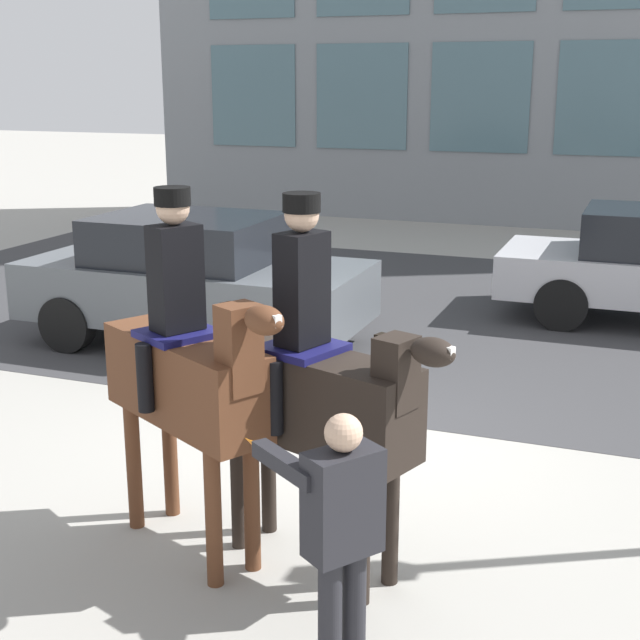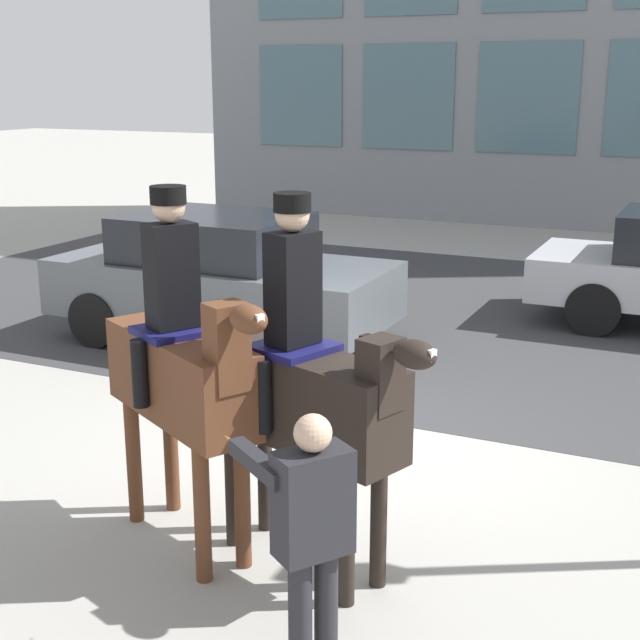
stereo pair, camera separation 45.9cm
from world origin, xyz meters
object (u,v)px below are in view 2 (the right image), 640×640
mounted_horse_companion (304,388)px  street_car_near_lane (221,277)px  mounted_horse_lead (183,368)px  pedestrian_bystander (310,532)px

mounted_horse_companion → street_car_near_lane: size_ratio=0.60×
mounted_horse_lead → mounted_horse_companion: size_ratio=1.00×
mounted_horse_lead → street_car_near_lane: bearing=147.1°
mounted_horse_companion → street_car_near_lane: bearing=146.3°
pedestrian_bystander → mounted_horse_companion: bearing=-27.8°
mounted_horse_lead → pedestrian_bystander: (1.46, -1.04, -0.39)m
mounted_horse_lead → street_car_near_lane: 5.15m
mounted_horse_lead → mounted_horse_companion: 0.88m
street_car_near_lane → pedestrian_bystander: bearing=-54.9°
pedestrian_bystander → mounted_horse_lead: bearing=-0.4°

